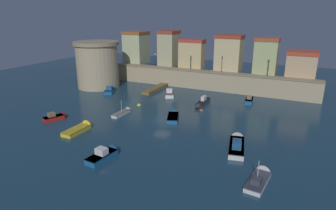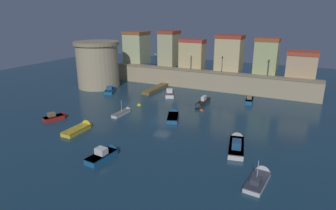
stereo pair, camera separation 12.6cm
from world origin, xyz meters
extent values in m
plane|color=#19384C|center=(0.00, 0.00, 0.00)|extent=(129.19, 129.19, 0.00)
cube|color=tan|center=(0.00, 22.57, 2.03)|extent=(48.02, 2.09, 4.07)
cube|color=gray|center=(0.00, 22.57, 4.19)|extent=(48.02, 2.39, 0.24)
cube|color=#B1B987|center=(-21.06, 26.43, 7.83)|extent=(5.23, 5.63, 7.53)
cube|color=brown|center=(-21.06, 26.43, 11.95)|extent=(5.44, 5.85, 0.70)
cube|color=tan|center=(-11.34, 26.10, 8.06)|extent=(4.07, 4.97, 7.98)
cube|color=#973A25|center=(-11.34, 26.10, 12.39)|extent=(4.23, 5.17, 0.70)
cube|color=tan|center=(-4.79, 25.19, 7.19)|extent=(5.77, 3.15, 6.24)
cube|color=#B43A30|center=(-4.79, 25.19, 10.66)|extent=(6.00, 3.27, 0.70)
cube|color=tan|center=(3.97, 25.98, 7.79)|extent=(5.68, 4.72, 7.44)
cube|color=#A13826|center=(3.97, 25.98, 11.86)|extent=(5.90, 4.90, 0.70)
cube|color=tan|center=(12.15, 25.72, 7.63)|extent=(4.74, 4.20, 7.12)
cube|color=#A34B29|center=(12.15, 25.72, 11.54)|extent=(4.93, 4.37, 0.70)
cube|color=tan|center=(19.31, 26.47, 6.39)|extent=(5.79, 5.70, 4.65)
cube|color=#AD422C|center=(19.31, 26.47, 9.07)|extent=(6.02, 5.92, 0.70)
cylinder|color=tan|center=(-23.91, 13.60, 4.93)|extent=(9.61, 9.61, 9.86)
cylinder|color=gray|center=(-23.91, 13.60, 10.26)|extent=(10.38, 10.38, 0.80)
cube|color=brown|center=(-10.18, 16.75, 0.34)|extent=(1.80, 9.57, 0.67)
cylinder|color=#4E3E22|center=(-9.37, 19.94, 0.35)|extent=(0.20, 0.20, 0.70)
cylinder|color=#4E3E22|center=(-9.37, 16.75, 0.35)|extent=(0.20, 0.20, 0.70)
cylinder|color=#4E3E22|center=(-9.37, 13.56, 0.35)|extent=(0.20, 0.20, 0.70)
cylinder|color=black|center=(-13.34, 22.57, 5.70)|extent=(0.12, 0.12, 2.79)
sphere|color=#F9D172|center=(-13.34, 22.57, 7.25)|extent=(0.32, 0.32, 0.32)
cylinder|color=black|center=(-4.02, 22.57, 5.90)|extent=(0.12, 0.12, 3.19)
sphere|color=#F9D172|center=(-4.02, 22.57, 7.64)|extent=(0.32, 0.32, 0.32)
cylinder|color=black|center=(3.39, 22.57, 6.10)|extent=(0.12, 0.12, 3.58)
sphere|color=#F9D172|center=(3.39, 22.57, 8.04)|extent=(0.32, 0.32, 0.32)
cylinder|color=black|center=(13.24, 22.57, 6.07)|extent=(0.12, 0.12, 3.53)
sphere|color=#F9D172|center=(13.24, 22.57, 7.99)|extent=(0.32, 0.32, 0.32)
cube|color=#195689|center=(11.03, 16.29, 0.40)|extent=(1.60, 3.69, 0.81)
cone|color=#195689|center=(10.83, 18.53, 0.40)|extent=(1.31, 1.11, 1.23)
cube|color=#0E2C45|center=(11.03, 16.29, 0.77)|extent=(1.63, 3.77, 0.08)
cube|color=olive|center=(11.04, 16.14, 1.09)|extent=(0.97, 1.14, 0.57)
cube|color=#195689|center=(1.49, 1.07, 0.34)|extent=(3.13, 4.65, 0.69)
cone|color=#195689|center=(0.51, 3.61, 0.34)|extent=(1.93, 1.71, 1.60)
cube|color=#0A2144|center=(1.49, 1.07, 0.65)|extent=(3.19, 4.74, 0.08)
cube|color=silver|center=(-7.61, -0.71, 0.27)|extent=(1.16, 4.23, 0.54)
cone|color=silver|center=(-7.59, 1.94, 0.27)|extent=(1.07, 1.19, 1.06)
cube|color=slate|center=(-7.61, -0.71, 0.50)|extent=(1.19, 4.31, 0.08)
cylinder|color=#B2B2B7|center=(-7.61, -0.52, 1.56)|extent=(0.08, 0.08, 2.04)
cube|color=#195689|center=(-0.45, -15.11, 0.36)|extent=(2.03, 4.24, 0.73)
cone|color=#195689|center=(-0.21, -12.55, 0.36)|extent=(1.67, 1.29, 1.57)
cube|color=#0B314D|center=(-0.45, -15.11, 0.69)|extent=(2.07, 4.33, 0.08)
cube|color=silver|center=(-0.45, -15.06, 1.12)|extent=(1.41, 1.16, 0.79)
cube|color=red|center=(-16.25, -7.65, 0.32)|extent=(2.43, 3.48, 0.65)
cone|color=red|center=(-15.52, -5.78, 0.32)|extent=(1.52, 1.31, 1.29)
cube|color=#430B09|center=(-16.25, -7.65, 0.61)|extent=(2.48, 3.55, 0.08)
cube|color=olive|center=(-16.36, -7.94, 0.98)|extent=(1.14, 1.33, 0.66)
cube|color=#99B7C6|center=(-16.16, -7.42, 1.01)|extent=(0.68, 0.31, 0.40)
cube|color=white|center=(-5.19, 13.61, 0.41)|extent=(3.33, 4.36, 0.83)
cone|color=white|center=(-6.32, 15.87, 0.41)|extent=(1.96, 1.73, 1.62)
cube|color=#6F5865|center=(-5.19, 13.61, 0.79)|extent=(3.39, 4.45, 0.08)
cube|color=silver|center=(-5.15, 13.52, 1.24)|extent=(1.58, 1.47, 0.83)
cube|color=gold|center=(-9.12, -10.03, 0.32)|extent=(1.82, 4.57, 0.63)
cone|color=gold|center=(-9.14, -7.17, 0.32)|extent=(1.72, 1.29, 1.71)
cube|color=#866411|center=(-9.12, -10.03, 0.59)|extent=(1.86, 4.66, 0.08)
cube|color=silver|center=(17.41, -12.25, 0.28)|extent=(2.13, 4.62, 0.55)
cone|color=silver|center=(17.69, -9.44, 0.28)|extent=(1.72, 1.41, 1.60)
cube|color=#4E5163|center=(17.41, -12.25, 0.51)|extent=(2.17, 4.72, 0.08)
cube|color=#333842|center=(17.34, -12.91, 0.82)|extent=(1.10, 1.34, 0.53)
cube|color=#99B7C6|center=(17.40, -12.29, 0.84)|extent=(0.88, 0.15, 0.32)
cylinder|color=#B2B2B7|center=(17.37, -12.61, 1.72)|extent=(0.08, 0.08, 2.33)
cube|color=#333338|center=(3.15, 11.37, 0.36)|extent=(1.24, 5.45, 0.71)
cone|color=#333338|center=(3.08, 8.01, 0.36)|extent=(1.09, 1.42, 1.07)
cube|color=black|center=(3.15, 11.37, 0.67)|extent=(1.26, 5.56, 0.08)
cube|color=silver|center=(3.16, 11.70, 1.12)|extent=(0.67, 1.57, 0.82)
cube|color=silver|center=(13.60, -5.37, 0.36)|extent=(3.01, 6.17, 0.72)
cone|color=silver|center=(12.87, -1.84, 0.36)|extent=(2.01, 1.73, 1.76)
cube|color=#504E5A|center=(13.60, -5.37, 0.68)|extent=(3.07, 6.29, 0.08)
cube|color=navy|center=(13.76, -6.17, 1.19)|extent=(1.45, 1.89, 0.94)
cube|color=#99B7C6|center=(13.59, -5.34, 1.23)|extent=(1.01, 0.26, 0.56)
cube|color=#195689|center=(-18.45, 10.56, 0.35)|extent=(3.28, 4.57, 0.69)
cone|color=#195689|center=(-19.51, 13.00, 0.35)|extent=(1.98, 1.74, 1.65)
cube|color=#0E2548|center=(-18.45, 10.56, 0.65)|extent=(3.34, 4.66, 0.08)
cube|color=navy|center=(-18.34, 10.32, 1.06)|extent=(1.58, 1.54, 0.73)
cube|color=#99B7C6|center=(-18.57, 10.84, 1.09)|extent=(1.03, 0.49, 0.44)
sphere|color=#EA4C19|center=(4.22, 7.54, 0.00)|extent=(0.61, 0.61, 0.61)
sphere|color=yellow|center=(-7.58, 5.15, 0.00)|extent=(0.76, 0.76, 0.76)
camera|label=1|loc=(20.41, -39.73, 17.00)|focal=30.89mm
camera|label=2|loc=(20.52, -39.67, 17.00)|focal=30.89mm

